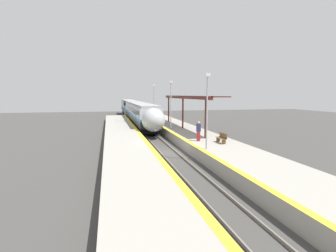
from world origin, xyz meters
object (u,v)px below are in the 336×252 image
Objects in this scene: train at (135,110)px; platform_bench at (222,138)px; person_waiting at (198,131)px; lamppost_mid at (171,102)px; lamppost_far at (154,100)px; lamppost_near at (207,107)px; railway_signal at (125,111)px.

train is 31.20m from platform_bench.
person_waiting is at bearing -84.48° from train.
platform_bench is 10.34m from lamppost_mid.
lamppost_mid and lamppost_far have the same top height.
lamppost_near reaches higher than train.
person_waiting is 4.27m from lamppost_near.
person_waiting is 8.66m from lamppost_mid.
train is 8.03× the size of lamppost_mid.
railway_signal is at bearing 109.18° from platform_bench.
lamppost_far is (-0.59, 20.14, 2.36)m from person_waiting.
lamppost_mid is 11.83m from lamppost_far.
lamppost_mid is (4.85, -10.84, 1.71)m from railway_signal.
platform_bench is at bearing -81.62° from train.
lamppost_near is 1.00× the size of lamppost_far.
lamppost_near and lamppost_mid have the same top height.
railway_signal is 12.00m from lamppost_mid.
lamppost_mid reaches higher than person_waiting.
lamppost_mid reaches higher than platform_bench.
lamppost_near is at bearing -99.55° from person_waiting.
lamppost_far is at bearing 90.00° from lamppost_near.
train is at bearing 96.08° from lamppost_mid.
railway_signal reaches higher than platform_bench.
platform_bench is 0.36× the size of railway_signal.
lamppost_mid is 1.00× the size of lamppost_far.
platform_bench is at bearing -76.69° from lamppost_mid.
platform_bench is 0.26× the size of lamppost_far.
train is at bearing 98.38° from platform_bench.
lamppost_far reaches higher than railway_signal.
lamppost_far is at bearing -76.43° from train.
lamppost_near is 23.66m from lamppost_far.
railway_signal reaches higher than train.
train is 8.03× the size of lamppost_far.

